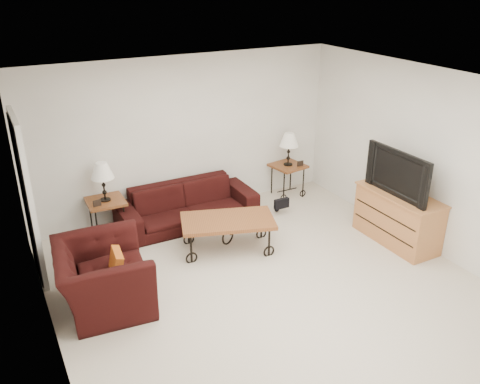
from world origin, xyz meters
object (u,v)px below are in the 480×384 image
object	(u,v)px
tv_stand	(398,218)
backpack	(277,198)
lamp_left	(103,182)
lamp_right	(289,149)
side_table_right	(287,180)
armchair	(103,277)
sofa	(187,205)
coffee_table	(228,234)
side_table_left	(108,218)
television	(403,172)

from	to	relation	value
tv_stand	backpack	xyz separation A→B (m)	(-1.01, 1.63, -0.13)
lamp_left	lamp_right	size ratio (longest dim) A/B	1.02
side_table_right	armchair	distance (m)	3.97
sofa	coffee_table	distance (m)	1.03
side_table_left	tv_stand	xyz separation A→B (m)	(3.64, -2.12, 0.09)
side_table_left	television	distance (m)	4.27
sofa	tv_stand	size ratio (longest dim) A/B	1.69
coffee_table	armchair	world-z (taller)	armchair
side_table_right	television	bearing A→B (deg)	-77.30
side_table_right	lamp_left	distance (m)	3.19
lamp_left	television	xyz separation A→B (m)	(3.62, -2.12, 0.22)
side_table_right	armchair	xyz separation A→B (m)	(-3.61, -1.65, 0.10)
sofa	side_table_right	xyz separation A→B (m)	(1.95, 0.18, -0.03)
coffee_table	armchair	xyz separation A→B (m)	(-1.84, -0.46, 0.14)
tv_stand	television	distance (m)	0.70
sofa	side_table_right	size ratio (longest dim) A/B	3.75
side_table_left	backpack	bearing A→B (deg)	-10.55
sofa	armchair	world-z (taller)	armchair
television	tv_stand	bearing A→B (deg)	90.00
lamp_left	sofa	bearing A→B (deg)	-8.61
lamp_right	side_table_right	bearing A→B (deg)	180.00
tv_stand	backpack	world-z (taller)	tv_stand
sofa	coffee_table	size ratio (longest dim) A/B	1.68
backpack	side_table_right	bearing A→B (deg)	68.39
side_table_left	backpack	size ratio (longest dim) A/B	1.15
lamp_right	tv_stand	bearing A→B (deg)	-76.79
tv_stand	television	world-z (taller)	television
sofa	coffee_table	bearing A→B (deg)	-79.42
side_table_right	armchair	bearing A→B (deg)	-155.36
tv_stand	backpack	size ratio (longest dim) A/B	2.51
side_table_right	lamp_right	xyz separation A→B (m)	(0.00, 0.00, 0.57)
armchair	backpack	bearing A→B (deg)	-63.69
side_table_right	tv_stand	xyz separation A→B (m)	(0.50, -2.12, 0.09)
armchair	side_table_left	bearing A→B (deg)	-10.07
side_table_left	side_table_right	size ratio (longest dim) A/B	1.02
armchair	television	world-z (taller)	television
backpack	sofa	bearing A→B (deg)	-167.38
sofa	tv_stand	world-z (taller)	tv_stand
coffee_table	lamp_left	bearing A→B (deg)	139.09
sofa	television	distance (m)	3.20
armchair	sofa	bearing A→B (deg)	-42.63
sofa	lamp_left	bearing A→B (deg)	171.39
side_table_left	armchair	world-z (taller)	armchair
armchair	lamp_right	bearing A→B (deg)	-59.69
side_table_left	television	bearing A→B (deg)	-30.35
lamp_right	coffee_table	world-z (taller)	lamp_right
sofa	armchair	distance (m)	2.22
sofa	lamp_right	distance (m)	2.03
armchair	tv_stand	world-z (taller)	armchair
side_table_left	lamp_left	distance (m)	0.58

